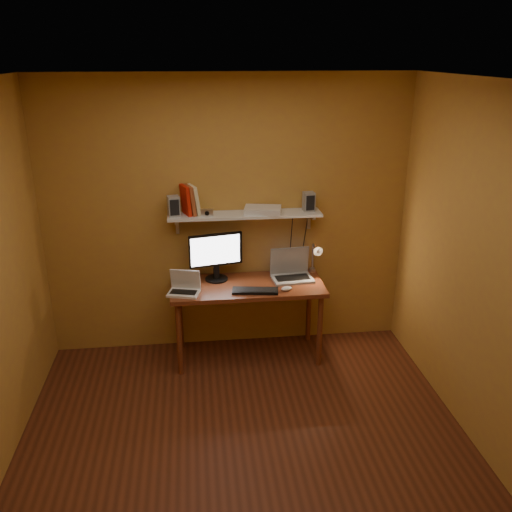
{
  "coord_description": "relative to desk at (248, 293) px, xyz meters",
  "views": [
    {
      "loc": [
        -0.31,
        -3.26,
        2.76
      ],
      "look_at": [
        0.21,
        1.18,
        1.06
      ],
      "focal_mm": 38.0,
      "sensor_mm": 36.0,
      "label": 1
    }
  ],
  "objects": [
    {
      "name": "router",
      "position": [
        0.16,
        0.19,
        0.74
      ],
      "size": [
        0.37,
        0.28,
        0.06
      ],
      "primitive_type": "cube",
      "rotation": [
        0.0,
        0.0,
        -0.19
      ],
      "color": "silver",
      "rests_on": "wall_shelf"
    },
    {
      "name": "speaker_right",
      "position": [
        0.59,
        0.2,
        0.8
      ],
      "size": [
        0.11,
        0.11,
        0.18
      ],
      "primitive_type": "cube",
      "rotation": [
        0.0,
        0.0,
        0.1
      ],
      "color": "gray",
      "rests_on": "wall_shelf"
    },
    {
      "name": "laptop",
      "position": [
        0.43,
        0.11,
        0.16
      ],
      "size": [
        0.39,
        0.3,
        0.28
      ],
      "rotation": [
        0.0,
        0.0,
        0.09
      ],
      "color": "gray",
      "rests_on": "desk"
    },
    {
      "name": "netbook",
      "position": [
        -0.57,
        -0.11,
        0.14
      ],
      "size": [
        0.31,
        0.26,
        0.2
      ],
      "rotation": [
        0.0,
        0.0,
        -0.26
      ],
      "color": "silver",
      "rests_on": "desk"
    },
    {
      "name": "wall_shelf",
      "position": [
        -0.0,
        0.19,
        0.69
      ],
      "size": [
        1.4,
        0.25,
        0.21
      ],
      "color": "silver",
      "rests_on": "room"
    },
    {
      "name": "mouse",
      "position": [
        0.34,
        -0.18,
        0.1
      ],
      "size": [
        0.12,
        0.1,
        0.04
      ],
      "primitive_type": "ellipsoid",
      "rotation": [
        0.0,
        0.0,
        0.33
      ],
      "color": "silver",
      "rests_on": "desk"
    },
    {
      "name": "desk_lamp",
      "position": [
        0.66,
        0.13,
        0.29
      ],
      "size": [
        0.09,
        0.23,
        0.38
      ],
      "color": "silver",
      "rests_on": "desk"
    },
    {
      "name": "shelf_camera",
      "position": [
        -0.35,
        0.14,
        0.74
      ],
      "size": [
        0.11,
        0.05,
        0.07
      ],
      "color": "silver",
      "rests_on": "wall_shelf"
    },
    {
      "name": "desk",
      "position": [
        0.0,
        0.0,
        0.0
      ],
      "size": [
        1.4,
        0.6,
        0.75
      ],
      "color": "brown",
      "rests_on": "ground"
    },
    {
      "name": "keyboard",
      "position": [
        0.05,
        -0.17,
        0.1
      ],
      "size": [
        0.43,
        0.2,
        0.02
      ],
      "primitive_type": "cube",
      "rotation": [
        0.0,
        0.0,
        -0.15
      ],
      "color": "black",
      "rests_on": "desk"
    },
    {
      "name": "books",
      "position": [
        -0.49,
        0.21,
        0.85
      ],
      "size": [
        0.19,
        0.2,
        0.27
      ],
      "color": "#B9190A",
      "rests_on": "wall_shelf"
    },
    {
      "name": "speaker_left",
      "position": [
        -0.64,
        0.18,
        0.8
      ],
      "size": [
        0.12,
        0.12,
        0.18
      ],
      "primitive_type": "cube",
      "rotation": [
        0.0,
        0.0,
        0.19
      ],
      "color": "gray",
      "rests_on": "wall_shelf"
    },
    {
      "name": "monitor",
      "position": [
        -0.28,
        0.14,
        0.34
      ],
      "size": [
        0.5,
        0.25,
        0.45
      ],
      "rotation": [
        0.0,
        0.0,
        0.2
      ],
      "color": "black",
      "rests_on": "desk"
    },
    {
      "name": "room",
      "position": [
        -0.15,
        -1.28,
        0.64
      ],
      "size": [
        3.44,
        3.24,
        2.64
      ],
      "color": "#592816",
      "rests_on": "ground"
    }
  ]
}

